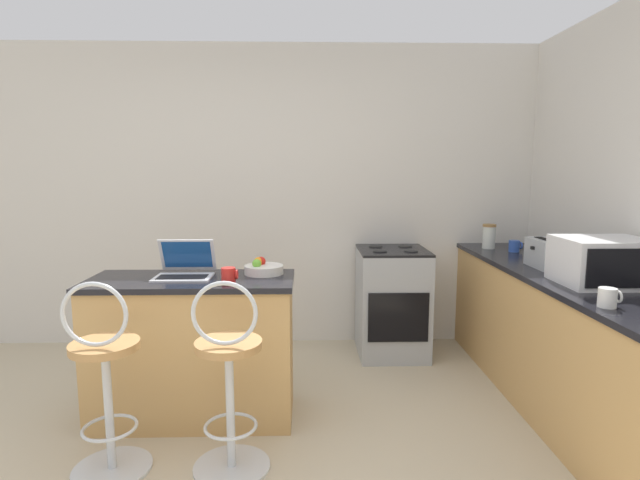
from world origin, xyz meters
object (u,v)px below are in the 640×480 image
Objects in this scene: fruit_bowl at (263,268)px; laptop at (185,267)px; toaster at (551,253)px; mug_white at (608,298)px; bar_stool_near at (106,383)px; mug_red at (228,275)px; bar_stool_far at (229,382)px; storage_jar at (489,236)px; stove_range at (392,302)px; microwave at (604,261)px; mug_blue at (515,246)px.

laptop is at bearing -173.64° from fruit_bowl.
toaster is 0.98m from mug_white.
bar_stool_near is at bearing -136.49° from fruit_bowl.
mug_red is at bearing 39.35° from bar_stool_near.
toaster reaches higher than mug_red.
storage_jar is at bearing 40.98° from bar_stool_far.
mug_red is at bearing -33.01° from laptop.
fruit_bowl is (0.12, 0.70, 0.44)m from bar_stool_far.
stove_range is at bearing 139.79° from toaster.
microwave is at bearing 61.57° from mug_white.
mug_white is at bearing -92.23° from storage_jar.
fruit_bowl is (-1.98, 0.34, -0.10)m from microwave.
mug_white is 0.51× the size of storage_jar.
laptop is 1.70× the size of storage_jar.
stove_range is (-0.93, 0.78, -0.54)m from toaster.
bar_stool_near is 2.98× the size of laptop.
toaster is 1.49× the size of storage_jar.
stove_range is at bearing 45.21° from mug_red.
bar_stool_near is at bearing -111.90° from laptop.
toaster is at bearing -81.41° from storage_jar.
toaster is 2.14m from mug_red.
laptop is 0.38× the size of stove_range.
stove_range is at bearing 43.45° from bar_stool_near.
fruit_bowl is 2.04m from storage_jar.
stove_range is 1.96m from mug_white.
mug_white is (2.46, -0.11, 0.46)m from bar_stool_near.
bar_stool_far is 2.26m from toaster.
toaster is (2.04, 0.85, 0.50)m from bar_stool_far.
mug_white is at bearing -101.24° from toaster.
mug_white reaches higher than mug_red.
bar_stool_near is 2.11× the size of microwave.
microwave is 1.98× the size of fruit_bowl.
mug_white is at bearing -16.57° from mug_red.
fruit_bowl is at bearing 154.77° from mug_white.
mug_blue is at bearing -50.15° from storage_jar.
bar_stool_near is at bearing -140.65° from mug_red.
mug_red is at bearing 97.79° from bar_stool_far.
laptop reaches higher than fruit_bowl.
bar_stool_far is 2.59m from storage_jar.
microwave is 4.78× the size of mug_blue.
bar_stool_near is 1.11m from fruit_bowl.
bar_stool_near is 2.38m from stove_range.
mug_red is (-0.06, 0.46, 0.45)m from bar_stool_far.
laptop is at bearing 118.91° from bar_stool_far.
bar_stool_far reaches higher than stove_range.
bar_stool_near reaches higher than mug_blue.
toaster is at bearing 4.87° from laptop.
stove_range is 0.97m from storage_jar.
mug_white is (0.74, -1.75, 0.49)m from stove_range.
stove_range is 3.66× the size of fruit_bowl.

